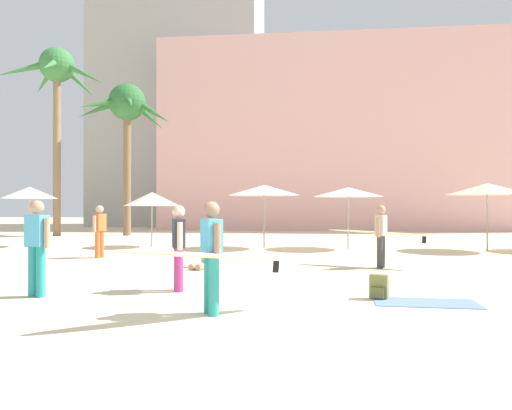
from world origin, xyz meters
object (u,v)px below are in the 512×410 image
Objects in this scene: beach_towel at (426,303)px; person_mid_right at (179,244)px; person_mid_left at (100,229)px; person_far_left at (210,254)px; palm_tree_far_left at (57,80)px; cafe_umbrella_2 at (152,199)px; palm_tree_left at (127,111)px; cafe_umbrella_0 at (487,189)px; person_near_right at (380,233)px; person_mid_center at (37,244)px; cafe_umbrella_3 at (348,192)px; cafe_umbrella_1 at (264,190)px; cafe_umbrella_5 at (29,193)px; person_far_right at (207,256)px; backpack at (379,287)px.

person_mid_right reaches higher than beach_towel.
person_far_left is at bearing 135.35° from person_mid_left.
palm_tree_far_left is 11.81m from cafe_umbrella_2.
palm_tree_far_left is 4.04m from palm_tree_left.
cafe_umbrella_0 is 11.02m from beach_towel.
person_near_right is 1.64× the size of person_mid_center.
palm_tree_far_left reaches higher than person_far_left.
person_mid_center is (8.81, -16.82, -7.52)m from palm_tree_far_left.
cafe_umbrella_3 is at bearing -132.46° from person_mid_right.
person_mid_center is (-3.07, -10.27, -1.28)m from cafe_umbrella_1.
cafe_umbrella_5 is at bearing -96.99° from palm_tree_left.
cafe_umbrella_2 is 1.36× the size of person_mid_left.
beach_towel is 3.71m from person_far_left.
person_mid_center is at bearing -49.81° from person_far_left.
person_mid_right is at bearing -46.79° from cafe_umbrella_5.
palm_tree_far_left reaches higher than person_near_right.
person_mid_center reaches higher than person_near_right.
cafe_umbrella_2 is (-4.44, 0.15, -0.33)m from cafe_umbrella_1.
cafe_umbrella_3 is at bearing 175.63° from cafe_umbrella_0.
person_mid_left is at bearing -74.06° from person_mid_right.
person_far_right is at bearing 137.58° from beach_towel.
cafe_umbrella_2 is 12.50m from backpack.
person_far_right is (10.94, -12.51, -8.14)m from palm_tree_far_left.
cafe_umbrella_5 is 1.42× the size of beach_towel.
person_near_right is at bearing 90.79° from beach_towel.
palm_tree_left is 19.33m from person_mid_center.
palm_tree_far_left is at bearing -86.36° from person_far_left.
person_near_right and person_mid_left have the same top height.
cafe_umbrella_3 reaches higher than person_mid_center.
backpack is at bearing 104.72° from person_near_right.
cafe_umbrella_5 is at bearing -179.50° from cafe_umbrella_0.
cafe_umbrella_5 is at bearing 1.71° from person_near_right.
beach_towel is at bearing 171.50° from person_far_left.
beach_towel is (3.61, -10.11, -2.20)m from cafe_umbrella_1.
cafe_umbrella_0 reaches higher than backpack.
cafe_umbrella_0 reaches higher than cafe_umbrella_1.
person_near_right is at bearing -178.61° from person_mid_left.
cafe_umbrella_1 is at bearing 2.47° from cafe_umbrella_5.
person_mid_center is at bearing 59.44° from person_near_right.
person_mid_center reaches higher than person_far_left.
cafe_umbrella_2 is at bearing 178.04° from cafe_umbrella_1.
cafe_umbrella_2 is at bearing -40.74° from palm_tree_far_left.
palm_tree_far_left reaches higher than cafe_umbrella_2.
person_far_right reaches higher than beach_towel.
cafe_umbrella_0 reaches higher than person_mid_center.
cafe_umbrella_2 is 7.21m from person_far_right.
cafe_umbrella_3 is (15.03, -6.43, -6.33)m from palm_tree_far_left.
cafe_umbrella_1 is at bearing -170.73° from person_far_right.
cafe_umbrella_0 reaches higher than beach_towel.
person_mid_left is (-4.02, 5.50, 0.01)m from person_mid_right.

